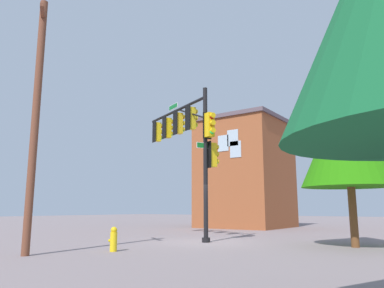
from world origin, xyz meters
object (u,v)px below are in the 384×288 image
object	(u,v)px
brick_building	(245,173)
utility_pole	(36,116)
tree_mid	(347,135)
fire_hydrant	(114,239)
signal_pole_assembly	(188,135)

from	to	relation	value
brick_building	utility_pole	bearing A→B (deg)	97.34
utility_pole	tree_mid	bearing A→B (deg)	-131.80
fire_hydrant	tree_mid	distance (m)	9.81
signal_pole_assembly	tree_mid	xyz separation A→B (m)	(-7.33, -0.78, -0.73)
fire_hydrant	tree_mid	size ratio (longest dim) A/B	0.13
signal_pole_assembly	tree_mid	distance (m)	7.40
signal_pole_assembly	brick_building	xyz separation A→B (m)	(2.99, -11.88, -0.80)
utility_pole	tree_mid	world-z (taller)	utility_pole
signal_pole_assembly	fire_hydrant	size ratio (longest dim) A/B	8.45
signal_pole_assembly	tree_mid	size ratio (longest dim) A/B	1.09
utility_pole	tree_mid	xyz separation A→B (m)	(-7.77, -8.68, -0.12)
utility_pole	fire_hydrant	size ratio (longest dim) A/B	10.36
utility_pole	brick_building	size ratio (longest dim) A/B	1.01
utility_pole	brick_building	distance (m)	19.95
fire_hydrant	tree_mid	xyz separation A→B (m)	(-6.44, -6.27, 3.94)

